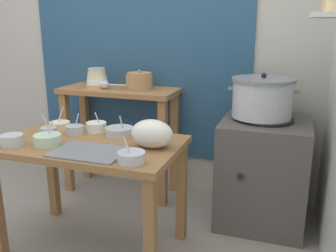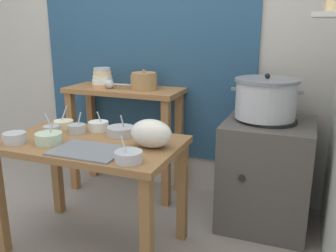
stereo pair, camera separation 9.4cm
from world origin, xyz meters
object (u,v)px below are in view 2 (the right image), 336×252
plastic_bag (151,134)px  prep_bowl_8 (99,126)px  prep_bowl_6 (77,128)px  prep_bowl_5 (51,129)px  prep_bowl_1 (15,138)px  serving_tray (88,151)px  steamer_pot (266,98)px  prep_bowl_3 (121,131)px  prep_bowl_0 (63,124)px  prep_bowl_4 (129,156)px  prep_table (91,158)px  ladle (111,84)px  clay_pot (144,81)px  stove_block (266,173)px  bowl_stack_enamel (102,78)px  back_shelf_table (125,114)px  prep_bowl_2 (150,133)px  prep_bowl_7 (49,138)px

plastic_bag → prep_bowl_8: plastic_bag is taller
prep_bowl_6 → prep_bowl_5: bearing=-156.1°
prep_bowl_1 → plastic_bag: bearing=16.0°
serving_tray → plastic_bag: bearing=33.1°
steamer_pot → prep_bowl_3: steamer_pot is taller
prep_bowl_0 → prep_bowl_6: 0.18m
prep_bowl_4 → prep_bowl_0: bearing=149.7°
prep_table → ladle: size_ratio=4.00×
clay_pot → prep_bowl_3: (0.14, -0.66, -0.22)m
stove_block → prep_bowl_6: (-1.15, -0.59, 0.37)m
steamer_pot → clay_pot: 0.97m
bowl_stack_enamel → prep_bowl_3: size_ratio=1.02×
back_shelf_table → prep_bowl_3: 0.74m
clay_pot → prep_bowl_1: size_ratio=1.60×
prep_bowl_8 → ladle: bearing=111.1°
steamer_pot → prep_bowl_3: bearing=-146.2°
prep_bowl_2 → prep_bowl_6: (-0.47, -0.11, 0.01)m
prep_bowl_3 → prep_bowl_5: same height
serving_tray → prep_bowl_7: size_ratio=2.53×
prep_table → prep_bowl_6: 0.25m
prep_bowl_3 → prep_bowl_4: size_ratio=1.22×
prep_bowl_4 → prep_bowl_6: (-0.55, 0.34, 0.00)m
prep_table → prep_bowl_3: prep_bowl_3 is taller
stove_block → serving_tray: 1.29m
back_shelf_table → prep_bowl_1: back_shelf_table is taller
steamer_pot → prep_bowl_3: (-0.82, -0.55, -0.17)m
ladle → serving_tray: ladle is taller
prep_bowl_5 → steamer_pot: bearing=28.3°
clay_pot → prep_bowl_4: size_ratio=1.46×
ladle → prep_bowl_1: bearing=-96.4°
clay_pot → plastic_bag: 0.92m
plastic_bag → prep_bowl_3: size_ratio=1.40×
prep_bowl_1 → prep_bowl_7: 0.21m
prep_bowl_8 → prep_bowl_1: bearing=-127.6°
bowl_stack_enamel → serving_tray: 1.12m
steamer_pot → prep_bowl_1: size_ratio=3.60×
prep_bowl_2 → prep_bowl_6: prep_bowl_6 is taller
clay_pot → prep_bowl_6: clay_pot is taller
clay_pot → plastic_bag: bearing=-62.7°
prep_bowl_5 → clay_pot: bearing=69.3°
prep_bowl_3 → prep_bowl_7: 0.44m
back_shelf_table → bowl_stack_enamel: bowl_stack_enamel is taller
bowl_stack_enamel → plastic_bag: (0.78, -0.78, -0.17)m
prep_table → prep_bowl_3: 0.25m
prep_bowl_4 → prep_bowl_8: 0.63m
prep_bowl_2 → prep_bowl_5: 0.64m
clay_pot → serving_tray: 1.04m
plastic_bag → prep_bowl_6: size_ratio=1.76×
prep_table → prep_bowl_5: (-0.32, 0.04, 0.14)m
prep_bowl_6 → serving_tray: bearing=-46.2°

